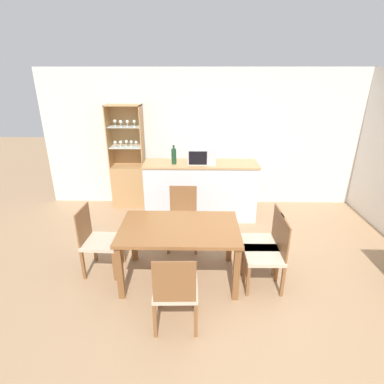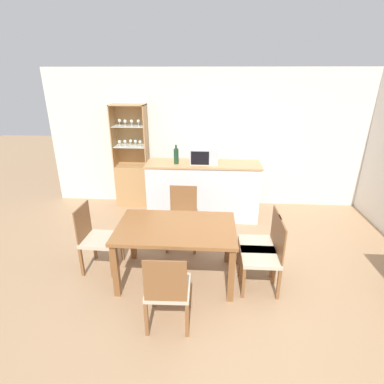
{
  "view_description": "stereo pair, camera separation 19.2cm",
  "coord_description": "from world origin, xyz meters",
  "px_view_note": "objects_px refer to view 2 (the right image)",
  "views": [
    {
      "loc": [
        -0.5,
        -3.02,
        2.46
      ],
      "look_at": [
        -0.56,
        1.05,
        0.83
      ],
      "focal_mm": 28.0,
      "sensor_mm": 36.0,
      "label": 1
    },
    {
      "loc": [
        -0.3,
        -3.01,
        2.46
      ],
      "look_at": [
        -0.56,
        1.05,
        0.83
      ],
      "focal_mm": 28.0,
      "sensor_mm": 36.0,
      "label": 2
    }
  ],
  "objects_px": {
    "display_cabinet": "(133,176)",
    "dining_chair_side_right_near": "(264,256)",
    "dining_table": "(176,233)",
    "dining_chair_head_far": "(182,218)",
    "dining_chair_head_near": "(168,289)",
    "microwave": "(204,155)",
    "wine_bottle": "(176,156)",
    "dining_chair_side_right_far": "(261,243)",
    "dining_chair_side_left_far": "(97,238)"
  },
  "relations": [
    {
      "from": "display_cabinet",
      "to": "dining_chair_head_far",
      "type": "bearing_deg",
      "value": -53.24
    },
    {
      "from": "dining_chair_side_left_far",
      "to": "dining_chair_head_far",
      "type": "xyz_separation_m",
      "value": [
        1.06,
        0.65,
        0.0
      ]
    },
    {
      "from": "dining_chair_side_left_far",
      "to": "display_cabinet",
      "type": "bearing_deg",
      "value": -176.13
    },
    {
      "from": "dining_chair_head_near",
      "to": "wine_bottle",
      "type": "height_order",
      "value": "wine_bottle"
    },
    {
      "from": "display_cabinet",
      "to": "dining_chair_head_near",
      "type": "height_order",
      "value": "display_cabinet"
    },
    {
      "from": "dining_chair_head_far",
      "to": "dining_table",
      "type": "bearing_deg",
      "value": 90.88
    },
    {
      "from": "dining_chair_head_far",
      "to": "dining_chair_head_near",
      "type": "bearing_deg",
      "value": 90.96
    },
    {
      "from": "dining_table",
      "to": "display_cabinet",
      "type": "bearing_deg",
      "value": 116.0
    },
    {
      "from": "dining_chair_head_far",
      "to": "dining_chair_side_right_far",
      "type": "height_order",
      "value": "same"
    },
    {
      "from": "dining_chair_side_left_far",
      "to": "dining_chair_head_far",
      "type": "distance_m",
      "value": 1.24
    },
    {
      "from": "dining_table",
      "to": "dining_chair_head_far",
      "type": "distance_m",
      "value": 0.81
    },
    {
      "from": "dining_table",
      "to": "dining_chair_head_near",
      "type": "relative_size",
      "value": 1.6
    },
    {
      "from": "dining_chair_side_left_far",
      "to": "dining_chair_head_near",
      "type": "distance_m",
      "value": 1.41
    },
    {
      "from": "dining_chair_side_right_near",
      "to": "dining_chair_head_far",
      "type": "height_order",
      "value": "same"
    },
    {
      "from": "dining_chair_head_near",
      "to": "microwave",
      "type": "distance_m",
      "value": 2.69
    },
    {
      "from": "microwave",
      "to": "display_cabinet",
      "type": "bearing_deg",
      "value": 161.21
    },
    {
      "from": "dining_table",
      "to": "dining_chair_head_far",
      "type": "relative_size",
      "value": 1.6
    },
    {
      "from": "dining_chair_side_right_far",
      "to": "dining_chair_head_near",
      "type": "relative_size",
      "value": 1.0
    },
    {
      "from": "microwave",
      "to": "dining_table",
      "type": "bearing_deg",
      "value": -99.06
    },
    {
      "from": "dining_chair_side_left_far",
      "to": "microwave",
      "type": "xyz_separation_m",
      "value": [
        1.35,
        1.66,
        0.69
      ]
    },
    {
      "from": "dining_table",
      "to": "dining_chair_side_left_far",
      "type": "relative_size",
      "value": 1.6
    },
    {
      "from": "display_cabinet",
      "to": "dining_table",
      "type": "bearing_deg",
      "value": -64.0
    },
    {
      "from": "dining_table",
      "to": "dining_chair_side_right_far",
      "type": "xyz_separation_m",
      "value": [
        1.06,
        0.14,
        -0.18
      ]
    },
    {
      "from": "dining_chair_side_left_far",
      "to": "dining_chair_side_right_far",
      "type": "bearing_deg",
      "value": 92.51
    },
    {
      "from": "dining_chair_head_near",
      "to": "wine_bottle",
      "type": "bearing_deg",
      "value": 92.66
    },
    {
      "from": "dining_chair_side_right_near",
      "to": "wine_bottle",
      "type": "height_order",
      "value": "wine_bottle"
    },
    {
      "from": "microwave",
      "to": "wine_bottle",
      "type": "relative_size",
      "value": 1.45
    },
    {
      "from": "display_cabinet",
      "to": "dining_chair_side_right_near",
      "type": "distance_m",
      "value": 3.24
    },
    {
      "from": "display_cabinet",
      "to": "dining_chair_side_right_far",
      "type": "relative_size",
      "value": 2.15
    },
    {
      "from": "dining_chair_side_right_near",
      "to": "dining_chair_side_right_far",
      "type": "distance_m",
      "value": 0.27
    },
    {
      "from": "dining_chair_side_right_near",
      "to": "wine_bottle",
      "type": "xyz_separation_m",
      "value": [
        -1.24,
        1.83,
        0.7
      ]
    },
    {
      "from": "dining_chair_side_right_far",
      "to": "dining_chair_side_left_far",
      "type": "bearing_deg",
      "value": 89.13
    },
    {
      "from": "display_cabinet",
      "to": "dining_chair_head_near",
      "type": "relative_size",
      "value": 2.15
    },
    {
      "from": "dining_table",
      "to": "wine_bottle",
      "type": "bearing_deg",
      "value": 96.14
    },
    {
      "from": "dining_chair_head_far",
      "to": "microwave",
      "type": "relative_size",
      "value": 1.91
    },
    {
      "from": "dining_chair_side_right_far",
      "to": "dining_chair_side_right_near",
      "type": "bearing_deg",
      "value": 179.18
    },
    {
      "from": "dining_chair_side_left_far",
      "to": "dining_chair_head_far",
      "type": "bearing_deg",
      "value": 124.11
    },
    {
      "from": "dining_chair_side_left_far",
      "to": "dining_chair_head_far",
      "type": "relative_size",
      "value": 1.0
    },
    {
      "from": "display_cabinet",
      "to": "microwave",
      "type": "relative_size",
      "value": 4.12
    },
    {
      "from": "dining_chair_side_right_far",
      "to": "microwave",
      "type": "bearing_deg",
      "value": 24.1
    },
    {
      "from": "dining_chair_side_right_near",
      "to": "wine_bottle",
      "type": "relative_size",
      "value": 2.78
    },
    {
      "from": "microwave",
      "to": "dining_chair_head_far",
      "type": "bearing_deg",
      "value": -105.8
    },
    {
      "from": "dining_chair_side_right_far",
      "to": "wine_bottle",
      "type": "relative_size",
      "value": 2.78
    },
    {
      "from": "dining_chair_head_far",
      "to": "dining_chair_side_left_far",
      "type": "bearing_deg",
      "value": 32.49
    },
    {
      "from": "dining_chair_side_right_near",
      "to": "wine_bottle",
      "type": "bearing_deg",
      "value": 33.86
    },
    {
      "from": "display_cabinet",
      "to": "dining_chair_side_right_near",
      "type": "relative_size",
      "value": 2.15
    },
    {
      "from": "dining_table",
      "to": "dining_chair_side_left_far",
      "type": "distance_m",
      "value": 1.08
    },
    {
      "from": "dining_table",
      "to": "dining_chair_head_near",
      "type": "bearing_deg",
      "value": -89.9
    },
    {
      "from": "dining_chair_side_right_far",
      "to": "dining_chair_head_near",
      "type": "bearing_deg",
      "value": 130.27
    },
    {
      "from": "display_cabinet",
      "to": "dining_chair_side_right_near",
      "type": "height_order",
      "value": "display_cabinet"
    }
  ]
}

